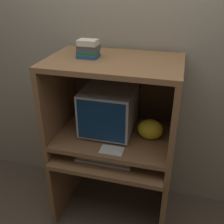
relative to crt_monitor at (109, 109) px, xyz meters
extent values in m
cube|color=gray|center=(0.05, 0.32, 0.30)|extent=(6.00, 0.06, 2.60)
cube|color=brown|center=(-0.40, -0.06, -0.66)|extent=(0.04, 0.63, 0.68)
cube|color=brown|center=(0.51, -0.06, -0.66)|extent=(0.04, 0.63, 0.68)
cube|color=brown|center=(0.05, -0.23, -0.34)|extent=(0.87, 0.37, 0.04)
cube|color=brown|center=(-0.40, -0.06, -0.26)|extent=(0.04, 0.63, 0.13)
cube|color=brown|center=(0.51, -0.06, -0.26)|extent=(0.04, 0.63, 0.13)
cube|color=brown|center=(0.05, -0.06, -0.21)|extent=(0.87, 0.63, 0.04)
cube|color=brown|center=(-0.40, -0.06, 0.11)|extent=(0.04, 0.63, 0.61)
cube|color=brown|center=(0.51, -0.06, 0.11)|extent=(0.04, 0.63, 0.61)
cube|color=brown|center=(0.05, -0.06, 0.40)|extent=(0.87, 0.63, 0.04)
cube|color=#48321E|center=(0.05, 0.25, 0.11)|extent=(0.87, 0.01, 0.61)
cylinder|color=#B2B2B7|center=(0.00, 0.00, -0.18)|extent=(0.22, 0.22, 0.02)
cube|color=#B2B2B7|center=(0.00, 0.00, 0.00)|extent=(0.39, 0.44, 0.35)
cube|color=navy|center=(0.00, -0.22, 0.00)|extent=(0.36, 0.01, 0.31)
cube|color=beige|center=(0.03, -0.22, -0.31)|extent=(0.43, 0.17, 0.02)
cube|color=silver|center=(0.03, -0.22, -0.30)|extent=(0.39, 0.13, 0.01)
ellipsoid|color=black|center=(0.31, -0.23, -0.31)|extent=(0.06, 0.04, 0.03)
ellipsoid|color=gold|center=(0.34, -0.04, -0.11)|extent=(0.19, 0.14, 0.16)
cube|color=navy|center=(-0.13, -0.06, 0.43)|extent=(0.14, 0.12, 0.02)
cube|color=#236638|center=(-0.13, -0.06, 0.45)|extent=(0.14, 0.10, 0.02)
cube|color=#4C4C51|center=(-0.13, -0.05, 0.48)|extent=(0.14, 0.11, 0.04)
cube|color=beige|center=(-0.13, -0.06, 0.52)|extent=(0.13, 0.10, 0.04)
cube|color=white|center=(0.10, -0.28, -0.19)|extent=(0.17, 0.11, 0.00)
camera|label=1|loc=(0.50, -1.77, 0.93)|focal=42.00mm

